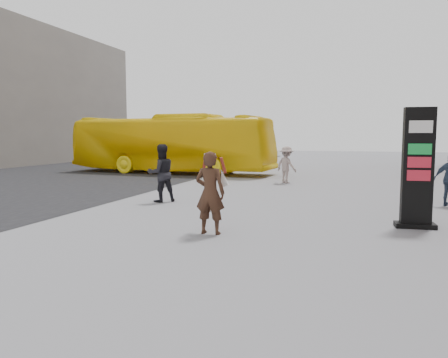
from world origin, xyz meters
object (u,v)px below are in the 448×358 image
(info_pylon, at_px, (417,168))
(woman, at_px, (210,192))
(pedestrian_b, at_px, (286,165))
(pedestrian_a, at_px, (161,173))
(bus, at_px, (171,144))

(info_pylon, distance_m, woman, 4.80)
(info_pylon, relative_size, pedestrian_b, 1.70)
(info_pylon, height_order, pedestrian_a, info_pylon)
(info_pylon, xyz_separation_m, pedestrian_b, (-4.36, 8.33, -0.57))
(info_pylon, relative_size, woman, 1.54)
(woman, bearing_deg, info_pylon, -155.75)
(bus, height_order, pedestrian_a, bus)
(info_pylon, xyz_separation_m, woman, (-4.33, -2.01, -0.46))
(bus, bearing_deg, info_pylon, -130.92)
(woman, xyz_separation_m, pedestrian_b, (-0.02, 10.34, -0.11))
(info_pylon, height_order, pedestrian_b, info_pylon)
(info_pylon, bearing_deg, woman, -160.21)
(pedestrian_a, bearing_deg, pedestrian_b, -157.86)
(bus, height_order, pedestrian_b, bus)
(woman, distance_m, bus, 15.35)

